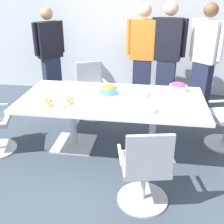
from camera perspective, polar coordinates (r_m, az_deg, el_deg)
The scene contains 14 objects.
ground_plane at distance 4.00m, azimuth 0.00°, elevation -7.25°, with size 10.00×10.00×0.01m, color #3D4754.
back_wall at distance 5.83m, azimuth 3.54°, elevation 17.59°, with size 8.00×0.10×2.80m, color silver.
conference_table at distance 3.71m, azimuth 0.00°, elevation 1.06°, with size 2.40×1.20×0.75m.
office_chair_0 at distance 2.86m, azimuth 6.77°, elevation -12.01°, with size 0.64×0.64×0.91m.
office_chair_2 at distance 4.83m, azimuth -4.11°, elevation 3.94°, with size 0.73×0.73×0.91m.
person_standing_0 at distance 5.58m, azimuth -12.53°, elevation 11.65°, with size 0.49×0.49×1.75m.
person_standing_1 at distance 5.17m, azimuth 6.30°, elevation 11.66°, with size 0.61×0.25×1.83m.
person_standing_2 at distance 5.08m, azimuth 11.25°, elevation 11.45°, with size 0.61×0.30×1.88m.
person_standing_3 at distance 5.13m, azimuth 18.39°, elevation 10.66°, with size 0.52×0.46×1.86m.
snack_bowl_candy_mix at distance 4.00m, azimuth 13.32°, elevation 5.03°, with size 0.24×0.24×0.12m.
snack_bowl_pretzels at distance 3.80m, azimuth -0.75°, elevation 4.65°, with size 0.25×0.25×0.12m.
donut_platter at distance 3.55m, azimuth -10.82°, elevation 2.05°, with size 0.40×0.39×0.04m.
plate_stack at distance 3.29m, azimuth 7.16°, elevation 0.50°, with size 0.23×0.23×0.05m.
napkin_pile at distance 3.76m, azimuth 5.70°, elevation 3.84°, with size 0.19×0.19×0.06m, color white.
Camera 1 is at (0.48, -3.36, 2.10)m, focal length 44.74 mm.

